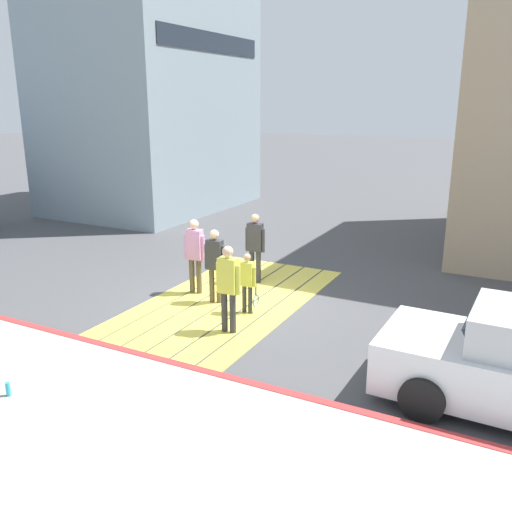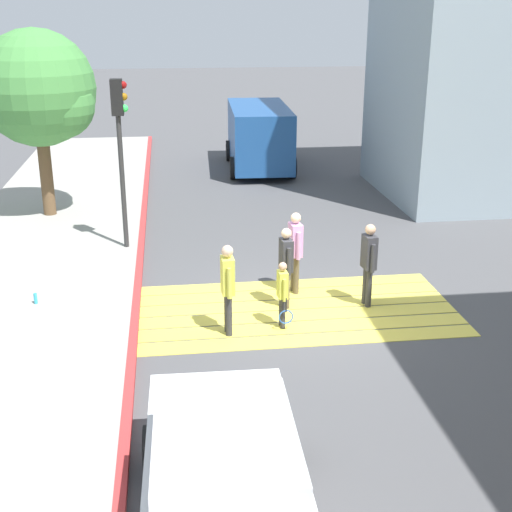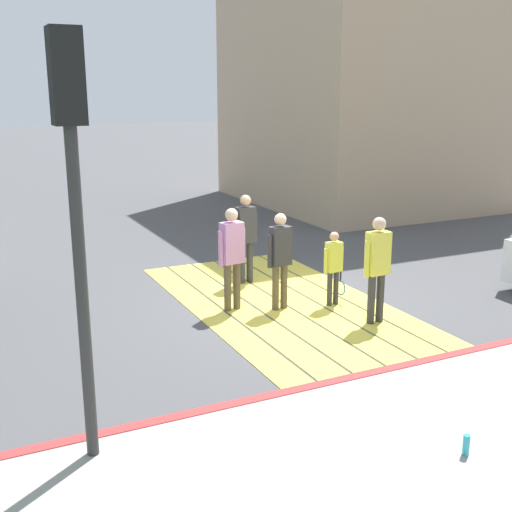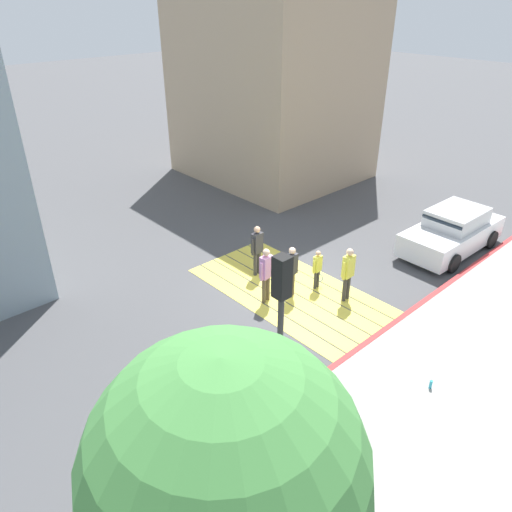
{
  "view_description": "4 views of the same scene",
  "coord_description": "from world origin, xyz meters",
  "px_view_note": "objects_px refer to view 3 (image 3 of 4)",
  "views": [
    {
      "loc": [
        -10.01,
        -5.92,
        4.4
      ],
      "look_at": [
        0.65,
        -0.39,
        0.96
      ],
      "focal_mm": 38.08,
      "sensor_mm": 36.0,
      "label": 1
    },
    {
      "loc": [
        -2.48,
        -12.67,
        5.81
      ],
      "look_at": [
        -0.72,
        0.93,
        0.87
      ],
      "focal_mm": 48.59,
      "sensor_mm": 36.0,
      "label": 2
    },
    {
      "loc": [
        -9.59,
        5.2,
        3.72
      ],
      "look_at": [
        0.59,
        0.26,
        0.77
      ],
      "focal_mm": 45.38,
      "sensor_mm": 36.0,
      "label": 3
    },
    {
      "loc": [
        -8.77,
        9.52,
        8.34
      ],
      "look_at": [
        0.77,
        0.75,
        1.22
      ],
      "focal_mm": 34.13,
      "sensor_mm": 36.0,
      "label": 4
    }
  ],
  "objects_px": {
    "traffic_light_corner": "(72,166)",
    "water_bottle": "(466,445)",
    "pedestrian_child_with_racket": "(334,264)",
    "pedestrian_adult_side": "(246,232)",
    "pedestrian_adult_trailing": "(377,262)",
    "pedestrian_adult_lead": "(232,252)",
    "pedestrian_teen_behind": "(280,254)"
  },
  "relations": [
    {
      "from": "pedestrian_adult_lead",
      "to": "pedestrian_child_with_racket",
      "type": "xyz_separation_m",
      "value": [
        -0.55,
        -1.69,
        -0.29
      ]
    },
    {
      "from": "traffic_light_corner",
      "to": "pedestrian_adult_side",
      "type": "relative_size",
      "value": 2.42
    },
    {
      "from": "pedestrian_adult_side",
      "to": "pedestrian_child_with_racket",
      "type": "distance_m",
      "value": 2.08
    },
    {
      "from": "traffic_light_corner",
      "to": "water_bottle",
      "type": "bearing_deg",
      "value": -116.5
    },
    {
      "from": "water_bottle",
      "to": "traffic_light_corner",
      "type": "bearing_deg",
      "value": 63.5
    },
    {
      "from": "water_bottle",
      "to": "pedestrian_child_with_racket",
      "type": "xyz_separation_m",
      "value": [
        4.84,
        -1.49,
        0.52
      ]
    },
    {
      "from": "pedestrian_adult_trailing",
      "to": "pedestrian_adult_side",
      "type": "bearing_deg",
      "value": 17.88
    },
    {
      "from": "water_bottle",
      "to": "pedestrian_adult_trailing",
      "type": "xyz_separation_m",
      "value": [
        3.79,
        -1.63,
        0.79
      ]
    },
    {
      "from": "pedestrian_adult_side",
      "to": "pedestrian_adult_trailing",
      "type": "bearing_deg",
      "value": -162.12
    },
    {
      "from": "pedestrian_adult_trailing",
      "to": "pedestrian_adult_side",
      "type": "xyz_separation_m",
      "value": [
        2.95,
        0.95,
        -0.0
      ]
    },
    {
      "from": "traffic_light_corner",
      "to": "water_bottle",
      "type": "xyz_separation_m",
      "value": [
        -1.69,
        -3.39,
        -2.81
      ]
    },
    {
      "from": "water_bottle",
      "to": "pedestrian_adult_lead",
      "type": "xyz_separation_m",
      "value": [
        5.39,
        0.2,
        0.81
      ]
    },
    {
      "from": "water_bottle",
      "to": "pedestrian_adult_trailing",
      "type": "height_order",
      "value": "pedestrian_adult_trailing"
    },
    {
      "from": "pedestrian_adult_lead",
      "to": "pedestrian_child_with_racket",
      "type": "relative_size",
      "value": 1.34
    },
    {
      "from": "pedestrian_adult_trailing",
      "to": "pedestrian_teen_behind",
      "type": "bearing_deg",
      "value": 40.42
    },
    {
      "from": "pedestrian_adult_lead",
      "to": "pedestrian_adult_trailing",
      "type": "height_order",
      "value": "pedestrian_adult_lead"
    },
    {
      "from": "traffic_light_corner",
      "to": "pedestrian_adult_trailing",
      "type": "xyz_separation_m",
      "value": [
        2.1,
        -5.02,
        -2.01
      ]
    },
    {
      "from": "pedestrian_adult_lead",
      "to": "water_bottle",
      "type": "bearing_deg",
      "value": -177.85
    },
    {
      "from": "water_bottle",
      "to": "pedestrian_teen_behind",
      "type": "xyz_separation_m",
      "value": [
        5.06,
        -0.55,
        0.75
      ]
    },
    {
      "from": "traffic_light_corner",
      "to": "water_bottle",
      "type": "distance_m",
      "value": 4.72
    },
    {
      "from": "water_bottle",
      "to": "pedestrian_child_with_racket",
      "type": "bearing_deg",
      "value": -17.13
    },
    {
      "from": "traffic_light_corner",
      "to": "pedestrian_teen_behind",
      "type": "relative_size",
      "value": 2.51
    },
    {
      "from": "pedestrian_child_with_racket",
      "to": "pedestrian_adult_side",
      "type": "bearing_deg",
      "value": 23.13
    },
    {
      "from": "traffic_light_corner",
      "to": "pedestrian_adult_trailing",
      "type": "height_order",
      "value": "traffic_light_corner"
    },
    {
      "from": "traffic_light_corner",
      "to": "pedestrian_adult_trailing",
      "type": "distance_m",
      "value": 5.8
    },
    {
      "from": "pedestrian_adult_side",
      "to": "pedestrian_adult_lead",
      "type": "bearing_deg",
      "value": 146.7
    },
    {
      "from": "pedestrian_adult_lead",
      "to": "pedestrian_adult_side",
      "type": "distance_m",
      "value": 1.61
    },
    {
      "from": "water_bottle",
      "to": "pedestrian_adult_lead",
      "type": "bearing_deg",
      "value": 2.15
    },
    {
      "from": "pedestrian_adult_lead",
      "to": "pedestrian_adult_trailing",
      "type": "relative_size",
      "value": 1.01
    },
    {
      "from": "pedestrian_teen_behind",
      "to": "traffic_light_corner",
      "type": "bearing_deg",
      "value": 130.54
    },
    {
      "from": "pedestrian_child_with_racket",
      "to": "water_bottle",
      "type": "bearing_deg",
      "value": 162.87
    },
    {
      "from": "pedestrian_child_with_racket",
      "to": "traffic_light_corner",
      "type": "bearing_deg",
      "value": 122.79
    }
  ]
}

